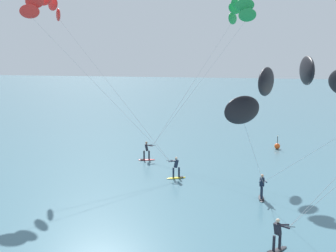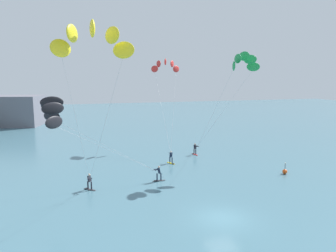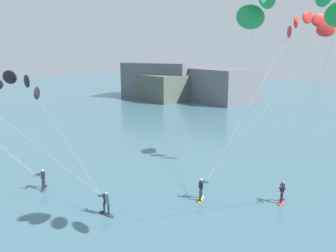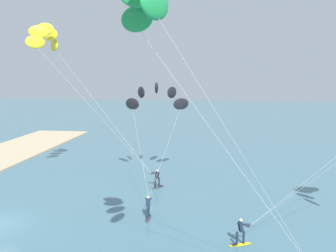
{
  "view_description": "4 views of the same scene",
  "coord_description": "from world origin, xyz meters",
  "px_view_note": "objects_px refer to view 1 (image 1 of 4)",
  "views": [
    {
      "loc": [
        -29.54,
        11.34,
        9.66
      ],
      "look_at": [
        -4.32,
        16.14,
        5.01
      ],
      "focal_mm": 45.0,
      "sensor_mm": 36.0,
      "label": 1
    },
    {
      "loc": [
        -10.95,
        -20.63,
        11.03
      ],
      "look_at": [
        -0.58,
        12.9,
        5.61
      ],
      "focal_mm": 32.62,
      "sensor_mm": 36.0,
      "label": 2
    },
    {
      "loc": [
        15.11,
        -3.34,
        11.06
      ],
      "look_at": [
        -1.75,
        15.83,
        5.4
      ],
      "focal_mm": 36.91,
      "sensor_mm": 36.0,
      "label": 3
    },
    {
      "loc": [
        22.77,
        14.98,
        10.28
      ],
      "look_at": [
        -3.22,
        11.56,
        6.6
      ],
      "focal_mm": 40.16,
      "sensor_mm": 36.0,
      "label": 4
    }
  ],
  "objects_px": {
    "kitesurfer_downwind": "(50,13)",
    "marker_buoy": "(277,146)",
    "kitesurfer_mid_water": "(303,97)",
    "kitesurfer_far_out": "(236,16)"
  },
  "relations": [
    {
      "from": "kitesurfer_downwind",
      "to": "marker_buoy",
      "type": "height_order",
      "value": "kitesurfer_downwind"
    },
    {
      "from": "kitesurfer_mid_water",
      "to": "kitesurfer_far_out",
      "type": "bearing_deg",
      "value": 9.12
    },
    {
      "from": "kitesurfer_downwind",
      "to": "kitesurfer_mid_water",
      "type": "bearing_deg",
      "value": -131.26
    },
    {
      "from": "kitesurfer_mid_water",
      "to": "kitesurfer_downwind",
      "type": "xyz_separation_m",
      "value": [
        16.01,
        18.25,
        4.76
      ]
    },
    {
      "from": "kitesurfer_mid_water",
      "to": "kitesurfer_far_out",
      "type": "relative_size",
      "value": 0.87
    },
    {
      "from": "kitesurfer_mid_water",
      "to": "marker_buoy",
      "type": "distance_m",
      "value": 26.0
    },
    {
      "from": "kitesurfer_downwind",
      "to": "kitesurfer_far_out",
      "type": "bearing_deg",
      "value": -71.0
    },
    {
      "from": "kitesurfer_downwind",
      "to": "marker_buoy",
      "type": "bearing_deg",
      "value": -65.23
    },
    {
      "from": "kitesurfer_far_out",
      "to": "marker_buoy",
      "type": "distance_m",
      "value": 13.51
    },
    {
      "from": "kitesurfer_far_out",
      "to": "kitesurfer_downwind",
      "type": "distance_m",
      "value": 15.72
    }
  ]
}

